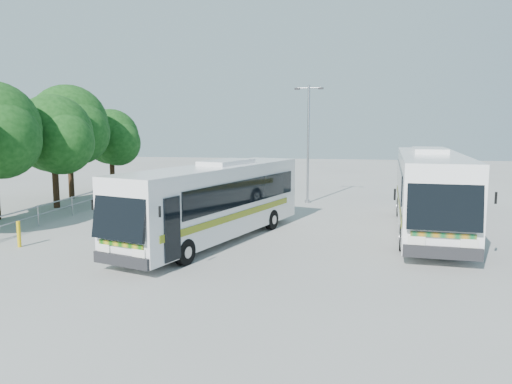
% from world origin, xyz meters
% --- Properties ---
extents(ground, '(100.00, 100.00, 0.00)m').
position_xyz_m(ground, '(0.00, 0.00, 0.00)').
color(ground, '#9D9D98').
rests_on(ground, ground).
extents(kerb_divider, '(0.40, 16.00, 0.15)m').
position_xyz_m(kerb_divider, '(-2.30, 2.00, 0.07)').
color(kerb_divider, '#B2B2AD').
rests_on(kerb_divider, ground).
extents(railing, '(0.06, 22.00, 1.00)m').
position_xyz_m(railing, '(-10.00, 4.00, 0.74)').
color(railing, gray).
rests_on(railing, ground).
extents(tree_far_c, '(4.97, 4.69, 6.49)m').
position_xyz_m(tree_far_c, '(-12.12, 5.10, 4.26)').
color(tree_far_c, '#382314').
rests_on(tree_far_c, ground).
extents(tree_far_d, '(5.62, 5.30, 7.33)m').
position_xyz_m(tree_far_d, '(-13.31, 8.80, 4.82)').
color(tree_far_d, '#382314').
rests_on(tree_far_d, ground).
extents(tree_far_e, '(4.54, 4.28, 5.92)m').
position_xyz_m(tree_far_e, '(-12.63, 13.30, 3.89)').
color(tree_far_e, '#382314').
rests_on(tree_far_e, ground).
extents(coach_main, '(5.58, 11.33, 3.11)m').
position_xyz_m(coach_main, '(-1.01, -1.43, 1.70)').
color(coach_main, silver).
rests_on(coach_main, ground).
extents(coach_adjacent, '(3.62, 12.79, 3.50)m').
position_xyz_m(coach_adjacent, '(7.96, 2.04, 1.92)').
color(coach_adjacent, white).
rests_on(coach_adjacent, ground).
extents(lamppost, '(1.75, 0.34, 7.14)m').
position_xyz_m(lamppost, '(2.00, 9.43, 3.94)').
color(lamppost, '#92959A').
rests_on(lamppost, ground).
extents(bollard, '(0.18, 0.18, 1.03)m').
position_xyz_m(bollard, '(-8.32, -3.81, 0.52)').
color(bollard, '#C7A40B').
rests_on(bollard, ground).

